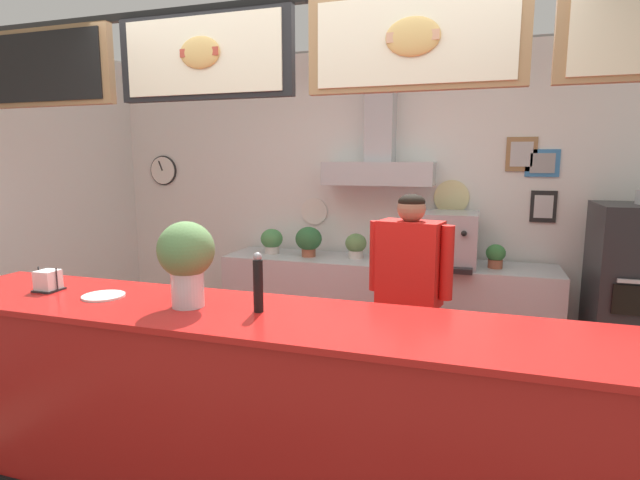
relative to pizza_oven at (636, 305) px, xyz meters
The scene contains 14 objects.
back_wall_assembly 2.14m from the pizza_oven, 166.98° to the left, with size 5.43×2.24×2.72m.
service_counter 2.72m from the pizza_oven, 136.38° to the right, with size 3.97×0.69×1.02m.
back_prep_counter 1.88m from the pizza_oven, behind, with size 2.81×0.57×0.89m.
pizza_oven is the anchor object (origin of this frame).
shop_worker 1.73m from the pizza_oven, 149.87° to the right, with size 0.54×0.29×1.54m.
espresso_machine 1.41m from the pizza_oven, behind, with size 0.50×0.57×0.43m.
potted_oregano 1.01m from the pizza_oven, behind, with size 0.15×0.15×0.19m.
potted_basil 2.14m from the pizza_oven, behind, with size 0.19×0.19×0.22m.
potted_sage 2.55m from the pizza_oven, behind, with size 0.23×0.23×0.27m.
potted_rosemary 2.91m from the pizza_oven, behind, with size 0.20×0.20×0.23m.
pepper_grinder 2.81m from the pizza_oven, 138.29° to the right, with size 0.05×0.05×0.29m.
condiment_plate 3.52m from the pizza_oven, 147.85° to the right, with size 0.22×0.22×0.01m.
basil_vase 3.13m from the pizza_oven, 142.52° to the right, with size 0.28×0.28×0.43m.
napkin_holder 3.85m from the pizza_oven, 151.10° to the right, with size 0.13×0.13×0.13m.
Camera 1 is at (0.89, -2.30, 1.74)m, focal length 28.10 mm.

